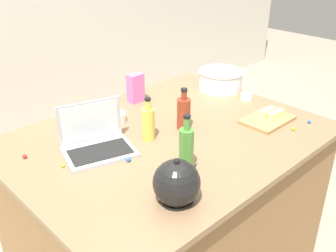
{
  "coord_description": "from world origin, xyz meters",
  "views": [
    {
      "loc": [
        -1.18,
        -1.23,
        1.81
      ],
      "look_at": [
        0.0,
        0.0,
        0.95
      ],
      "focal_mm": 41.34,
      "sensor_mm": 36.0,
      "label": 1
    }
  ],
  "objects_px": {
    "bottle_soy": "(184,113)",
    "cutting_board": "(267,120)",
    "bottle_oil": "(148,123)",
    "kettle": "(177,183)",
    "mixing_bowl_large": "(221,79)",
    "butter_stick_right": "(268,112)",
    "ramekin_small": "(247,96)",
    "butter_stick_left": "(276,114)",
    "candy_bag": "(136,88)",
    "ramekin_medium": "(117,117)",
    "bottle_olive": "(186,149)",
    "laptop": "(96,142)"
  },
  "relations": [
    {
      "from": "cutting_board",
      "to": "ramekin_medium",
      "type": "relative_size",
      "value": 2.82
    },
    {
      "from": "bottle_soy",
      "to": "cutting_board",
      "type": "bearing_deg",
      "value": -33.58
    },
    {
      "from": "cutting_board",
      "to": "candy_bag",
      "type": "bearing_deg",
      "value": 115.52
    },
    {
      "from": "cutting_board",
      "to": "bottle_olive",
      "type": "bearing_deg",
      "value": -177.86
    },
    {
      "from": "ramekin_small",
      "to": "ramekin_medium",
      "type": "distance_m",
      "value": 0.81
    },
    {
      "from": "bottle_oil",
      "to": "candy_bag",
      "type": "height_order",
      "value": "bottle_oil"
    },
    {
      "from": "bottle_olive",
      "to": "candy_bag",
      "type": "relative_size",
      "value": 1.52
    },
    {
      "from": "kettle",
      "to": "ramekin_small",
      "type": "height_order",
      "value": "kettle"
    },
    {
      "from": "butter_stick_right",
      "to": "candy_bag",
      "type": "xyz_separation_m",
      "value": [
        -0.37,
        0.68,
        0.05
      ]
    },
    {
      "from": "candy_bag",
      "to": "butter_stick_left",
      "type": "bearing_deg",
      "value": -62.55
    },
    {
      "from": "mixing_bowl_large",
      "to": "ramekin_small",
      "type": "bearing_deg",
      "value": -94.24
    },
    {
      "from": "bottle_olive",
      "to": "butter_stick_right",
      "type": "height_order",
      "value": "bottle_olive"
    },
    {
      "from": "ramekin_medium",
      "to": "candy_bag",
      "type": "height_order",
      "value": "candy_bag"
    },
    {
      "from": "laptop",
      "to": "cutting_board",
      "type": "relative_size",
      "value": 1.3
    },
    {
      "from": "kettle",
      "to": "butter_stick_right",
      "type": "bearing_deg",
      "value": 11.12
    },
    {
      "from": "cutting_board",
      "to": "mixing_bowl_large",
      "type": "bearing_deg",
      "value": 68.45
    },
    {
      "from": "cutting_board",
      "to": "laptop",
      "type": "bearing_deg",
      "value": 156.03
    },
    {
      "from": "laptop",
      "to": "kettle",
      "type": "relative_size",
      "value": 1.69
    },
    {
      "from": "laptop",
      "to": "candy_bag",
      "type": "height_order",
      "value": "laptop"
    },
    {
      "from": "laptop",
      "to": "mixing_bowl_large",
      "type": "relative_size",
      "value": 1.26
    },
    {
      "from": "kettle",
      "to": "ramekin_small",
      "type": "bearing_deg",
      "value": 22.1
    },
    {
      "from": "bottle_oil",
      "to": "butter_stick_right",
      "type": "xyz_separation_m",
      "value": [
        0.62,
        -0.27,
        -0.05
      ]
    },
    {
      "from": "ramekin_medium",
      "to": "candy_bag",
      "type": "xyz_separation_m",
      "value": [
        0.25,
        0.14,
        0.06
      ]
    },
    {
      "from": "butter_stick_left",
      "to": "candy_bag",
      "type": "distance_m",
      "value": 0.81
    },
    {
      "from": "mixing_bowl_large",
      "to": "kettle",
      "type": "distance_m",
      "value": 1.2
    },
    {
      "from": "butter_stick_left",
      "to": "ramekin_medium",
      "type": "relative_size",
      "value": 1.12
    },
    {
      "from": "laptop",
      "to": "ramekin_small",
      "type": "height_order",
      "value": "laptop"
    },
    {
      "from": "butter_stick_left",
      "to": "candy_bag",
      "type": "xyz_separation_m",
      "value": [
        -0.37,
        0.72,
        0.05
      ]
    },
    {
      "from": "bottle_soy",
      "to": "candy_bag",
      "type": "height_order",
      "value": "bottle_soy"
    },
    {
      "from": "bottle_soy",
      "to": "ramekin_medium",
      "type": "xyz_separation_m",
      "value": [
        -0.2,
        0.3,
        -0.06
      ]
    },
    {
      "from": "bottle_soy",
      "to": "ramekin_small",
      "type": "xyz_separation_m",
      "value": [
        0.56,
        0.01,
        -0.07
      ]
    },
    {
      "from": "butter_stick_right",
      "to": "mixing_bowl_large",
      "type": "bearing_deg",
      "value": 71.03
    },
    {
      "from": "bottle_oil",
      "to": "kettle",
      "type": "bearing_deg",
      "value": -119.08
    },
    {
      "from": "butter_stick_left",
      "to": "ramekin_medium",
      "type": "xyz_separation_m",
      "value": [
        -0.63,
        0.58,
        -0.01
      ]
    },
    {
      "from": "cutting_board",
      "to": "ramekin_medium",
      "type": "height_order",
      "value": "ramekin_medium"
    },
    {
      "from": "bottle_olive",
      "to": "bottle_soy",
      "type": "height_order",
      "value": "bottle_olive"
    },
    {
      "from": "cutting_board",
      "to": "butter_stick_right",
      "type": "bearing_deg",
      "value": 34.75
    },
    {
      "from": "kettle",
      "to": "candy_bag",
      "type": "relative_size",
      "value": 1.25
    },
    {
      "from": "cutting_board",
      "to": "ramekin_medium",
      "type": "xyz_separation_m",
      "value": [
        -0.58,
        0.55,
        0.02
      ]
    },
    {
      "from": "cutting_board",
      "to": "bottle_oil",
      "type": "bearing_deg",
      "value": 153.71
    },
    {
      "from": "laptop",
      "to": "ramekin_medium",
      "type": "distance_m",
      "value": 0.31
    },
    {
      "from": "bottle_oil",
      "to": "cutting_board",
      "type": "relative_size",
      "value": 0.78
    },
    {
      "from": "bottle_oil",
      "to": "cutting_board",
      "type": "distance_m",
      "value": 0.66
    },
    {
      "from": "butter_stick_right",
      "to": "kettle",
      "type": "bearing_deg",
      "value": -168.88
    },
    {
      "from": "laptop",
      "to": "ramekin_medium",
      "type": "relative_size",
      "value": 3.66
    },
    {
      "from": "kettle",
      "to": "butter_stick_right",
      "type": "distance_m",
      "value": 0.88
    },
    {
      "from": "laptop",
      "to": "butter_stick_left",
      "type": "distance_m",
      "value": 0.96
    },
    {
      "from": "butter_stick_right",
      "to": "ramekin_small",
      "type": "relative_size",
      "value": 1.52
    },
    {
      "from": "bottle_olive",
      "to": "bottle_soy",
      "type": "relative_size",
      "value": 1.18
    },
    {
      "from": "mixing_bowl_large",
      "to": "butter_stick_left",
      "type": "relative_size",
      "value": 2.59
    }
  ]
}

